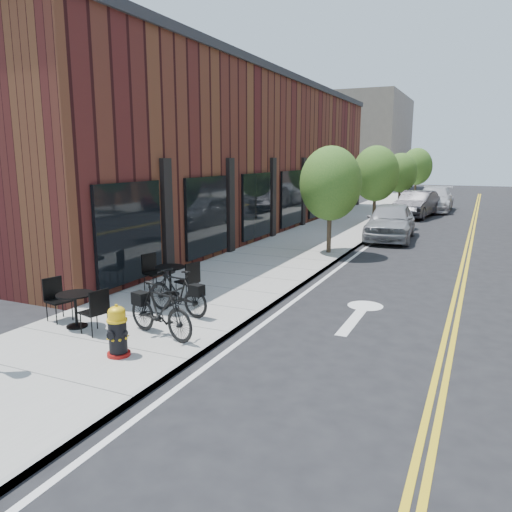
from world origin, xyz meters
The scene contains 16 objects.
ground centered at (0.00, 0.00, 0.00)m, with size 120.00×120.00×0.00m, color black.
sidewalk_near centered at (-2.00, 10.00, 0.06)m, with size 4.00×70.00×0.12m, color #9E9B93.
building_near centered at (-6.50, 14.00, 3.50)m, with size 5.00×28.00×7.00m, color #431515.
bg_building_left centered at (-8.00, 48.00, 5.00)m, with size 8.00×14.00×10.00m, color #726656.
tree_near_a centered at (-0.60, 9.00, 2.60)m, with size 2.20×2.20×3.81m.
tree_near_b centered at (-0.60, 17.00, 2.71)m, with size 2.30×2.30×3.98m.
tree_near_c centered at (-0.60, 25.00, 2.53)m, with size 2.10×2.10×3.67m.
tree_near_d centered at (-0.60, 33.00, 2.79)m, with size 2.40×2.40×4.11m.
fire_hydrant centered at (-1.20, -1.86, 0.56)m, with size 0.45×0.45×0.93m.
bicycle_left centered at (-1.56, 0.56, 0.63)m, with size 0.48×1.69×1.02m, color black.
bicycle_right centered at (-1.07, -0.77, 0.65)m, with size 0.50×1.77×1.06m, color black.
bistro_set_b centered at (-2.97, -1.02, 0.58)m, with size 1.74×0.88×0.91m.
bistro_set_c centered at (-2.60, 1.81, 0.60)m, with size 1.80×0.95×0.95m.
parked_car_a centered at (0.80, 13.59, 0.80)m, with size 1.90×4.71×1.61m, color #929399.
parked_car_b centered at (0.80, 22.49, 0.78)m, with size 1.66×4.76×1.57m, color black.
parked_car_c centered at (1.41, 26.63, 0.80)m, with size 2.23×5.49×1.59m, color silver.
Camera 1 is at (4.40, -8.35, 3.53)m, focal length 35.00 mm.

